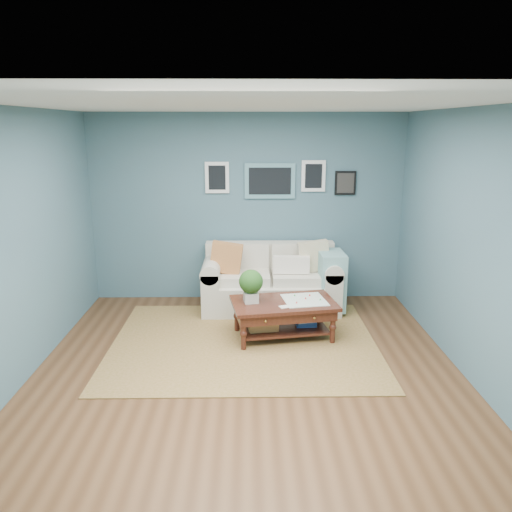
{
  "coord_description": "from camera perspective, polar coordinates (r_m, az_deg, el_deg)",
  "views": [
    {
      "loc": [
        0.01,
        -4.66,
        2.52
      ],
      "look_at": [
        0.1,
        1.0,
        1.03
      ],
      "focal_mm": 35.0,
      "sensor_mm": 36.0,
      "label": 1
    }
  ],
  "objects": [
    {
      "name": "area_rug",
      "position": [
        6.04,
        -1.38,
        -9.84
      ],
      "size": [
        3.12,
        2.5,
        0.01
      ],
      "primitive_type": "cube",
      "color": "brown",
      "rests_on": "ground"
    },
    {
      "name": "coffee_table",
      "position": [
        6.06,
        2.55,
        -5.94
      ],
      "size": [
        1.33,
        0.91,
        0.86
      ],
      "rotation": [
        0.0,
        0.0,
        0.16
      ],
      "color": "black",
      "rests_on": "ground"
    },
    {
      "name": "room_shell",
      "position": [
        4.86,
        -0.93,
        0.92
      ],
      "size": [
        5.0,
        5.02,
        2.7
      ],
      "color": "brown",
      "rests_on": "ground"
    },
    {
      "name": "loveseat",
      "position": [
        7.02,
        2.37,
        -2.81
      ],
      "size": [
        1.94,
        0.88,
        1.0
      ],
      "color": "beige",
      "rests_on": "ground"
    }
  ]
}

